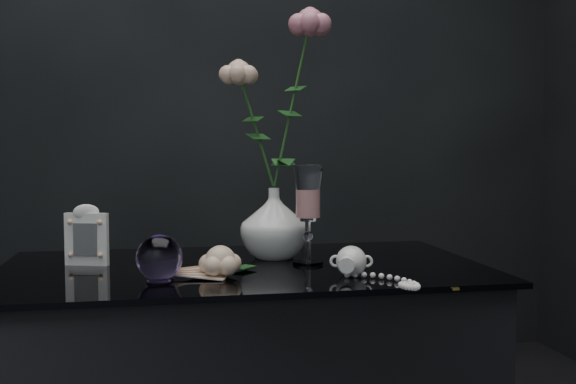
{
  "coord_description": "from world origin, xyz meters",
  "views": [
    {
      "loc": [
        -0.18,
        -1.41,
        1.03
      ],
      "look_at": [
        0.1,
        0.06,
        0.92
      ],
      "focal_mm": 42.0,
      "sensor_mm": 36.0,
      "label": 1
    }
  ],
  "objects": [
    {
      "name": "paper_fan",
      "position": [
        -0.16,
        -0.07,
        0.77
      ],
      "size": [
        0.23,
        0.18,
        0.02
      ],
      "primitive_type": null,
      "rotation": [
        0.0,
        0.0,
        0.02
      ],
      "color": "#F4E1C3",
      "rests_on": "table"
    },
    {
      "name": "vase",
      "position": [
        0.08,
        0.13,
        0.84
      ],
      "size": [
        0.17,
        0.17,
        0.16
      ],
      "primitive_type": "imported",
      "rotation": [
        0.0,
        0.0,
        0.1
      ],
      "color": "white",
      "rests_on": "table"
    },
    {
      "name": "roses",
      "position": [
        0.09,
        0.13,
        1.14
      ],
      "size": [
        0.25,
        0.11,
        0.47
      ],
      "color": "beige",
      "rests_on": "vase"
    },
    {
      "name": "pearl_jar",
      "position": [
        0.2,
        -0.11,
        0.79
      ],
      "size": [
        0.26,
        0.27,
        0.06
      ],
      "primitive_type": null,
      "rotation": [
        0.0,
        0.0,
        -0.23
      ],
      "color": "white",
      "rests_on": "table"
    },
    {
      "name": "loose_rose",
      "position": [
        -0.06,
        -0.07,
        0.79
      ],
      "size": [
        0.19,
        0.22,
        0.06
      ],
      "primitive_type": null,
      "rotation": [
        0.0,
        0.0,
        0.26
      ],
      "color": "#FECBA4",
      "rests_on": "table"
    },
    {
      "name": "picture_frame",
      "position": [
        -0.34,
        0.12,
        0.83
      ],
      "size": [
        0.12,
        0.1,
        0.14
      ],
      "primitive_type": null,
      "rotation": [
        0.0,
        0.0,
        -0.3
      ],
      "color": "white",
      "rests_on": "table"
    },
    {
      "name": "paperweight",
      "position": [
        -0.18,
        -0.09,
        0.81
      ],
      "size": [
        0.1,
        0.1,
        0.09
      ],
      "primitive_type": null,
      "rotation": [
        0.0,
        0.0,
        -0.08
      ],
      "color": "#8E6FB5",
      "rests_on": "table"
    },
    {
      "name": "wine_glass",
      "position": [
        0.14,
        0.04,
        0.87
      ],
      "size": [
        0.08,
        0.08,
        0.22
      ],
      "primitive_type": null,
      "rotation": [
        0.0,
        0.0,
        0.17
      ],
      "color": "white",
      "rests_on": "table"
    }
  ]
}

